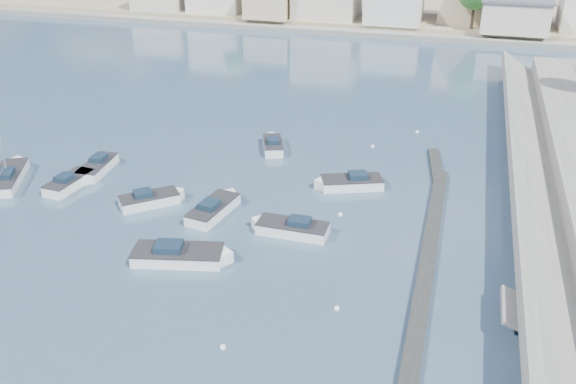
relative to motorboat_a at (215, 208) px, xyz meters
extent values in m
plane|color=#304761|center=(8.84, 28.32, -0.38)|extent=(400.00, 400.00, 0.00)
cube|color=slate|center=(22.99, 1.32, 0.52)|extent=(4.17, 90.00, 2.86)
cube|color=slate|center=(22.84, -7.68, 0.02)|extent=(5.31, 3.50, 1.94)
cube|color=black|center=(15.84, -1.68, -0.20)|extent=(1.00, 26.00, 0.35)
cube|color=black|center=(15.34, 12.32, -0.23)|extent=(2.00, 8.05, 0.30)
cube|color=gray|center=(8.84, 80.32, 0.32)|extent=(160.00, 40.00, 1.40)
cube|color=slate|center=(8.84, 59.32, 0.02)|extent=(160.00, 2.50, 0.80)
cube|color=beige|center=(-15.16, 63.32, 3.27)|extent=(7.00, 8.00, 4.50)
cube|color=silver|center=(4.84, 64.32, 3.52)|extent=(8.50, 8.50, 5.00)
cube|color=beige|center=(22.84, 63.32, 3.27)|extent=(9.50, 9.00, 4.50)
cylinder|color=#38281E|center=(-21.16, 63.32, 2.71)|extent=(0.44, 0.44, 3.38)
cylinder|color=#38281E|center=(-3.16, 66.32, 2.48)|extent=(0.44, 0.44, 2.93)
cylinder|color=#38281E|center=(16.84, 62.32, 2.82)|extent=(0.44, 0.44, 3.60)
cube|color=white|center=(-0.04, -0.27, -0.08)|extent=(2.71, 5.17, 1.00)
cube|color=white|center=(0.30, 1.82, -0.08)|extent=(1.90, 1.90, 1.00)
cube|color=#262628|center=(-0.04, -0.27, 0.42)|extent=(2.75, 5.18, 0.08)
cube|color=#162737|center=(-0.13, -0.75, 0.66)|extent=(1.42, 1.65, 0.48)
cube|color=white|center=(-5.30, -0.13, -0.08)|extent=(4.50, 4.22, 1.00)
cube|color=white|center=(-3.88, 1.10, -0.08)|extent=(1.35, 1.35, 1.00)
cube|color=#262628|center=(-5.30, -0.13, 0.42)|extent=(4.53, 4.25, 0.08)
cube|color=#162737|center=(-5.64, -0.41, 0.66)|extent=(1.72, 1.70, 0.48)
cube|color=white|center=(6.38, -1.37, -0.08)|extent=(5.01, 1.98, 1.00)
cube|color=white|center=(4.23, -1.33, -0.08)|extent=(1.89, 1.89, 1.00)
cube|color=#262628|center=(6.38, -1.37, 0.42)|extent=(5.02, 2.02, 0.08)
cube|color=#162737|center=(6.88, -1.38, 0.66)|extent=(1.52, 1.20, 0.48)
cube|color=white|center=(9.00, 6.99, -0.08)|extent=(5.25, 3.60, 1.00)
cube|color=white|center=(7.07, 6.24, -0.08)|extent=(1.85, 1.85, 1.00)
cube|color=#262628|center=(9.00, 6.99, 0.42)|extent=(5.26, 3.64, 0.08)
cube|color=#162737|center=(9.46, 7.16, 0.66)|extent=(1.80, 1.67, 0.48)
cube|color=white|center=(-12.88, 0.83, -0.08)|extent=(2.28, 4.63, 1.00)
cube|color=white|center=(-12.65, 2.73, -0.08)|extent=(1.75, 1.75, 1.00)
cube|color=#262628|center=(-12.88, 0.83, 0.42)|extent=(2.31, 4.63, 0.08)
cube|color=#162737|center=(-12.93, 0.39, 0.66)|extent=(1.24, 1.45, 0.48)
cube|color=white|center=(0.65, 12.68, -0.08)|extent=(2.94, 4.36, 1.00)
cube|color=white|center=(0.04, 14.30, -0.08)|extent=(1.51, 1.51, 1.00)
cube|color=#262628|center=(0.65, 12.68, 0.42)|extent=(2.97, 4.37, 0.08)
cube|color=#162737|center=(0.79, 12.30, 0.66)|extent=(1.37, 1.49, 0.48)
cube|color=white|center=(-12.28, 4.11, -0.08)|extent=(2.17, 4.86, 1.00)
cube|color=white|center=(-12.12, 2.08, -0.08)|extent=(1.78, 1.78, 1.00)
cube|color=#262628|center=(-12.28, 4.11, 0.42)|extent=(2.21, 4.87, 0.08)
cube|color=#162737|center=(-12.32, 4.58, 0.66)|extent=(1.22, 1.51, 0.48)
cube|color=white|center=(0.10, -6.76, -0.08)|extent=(6.18, 3.48, 1.00)
cube|color=white|center=(2.55, -6.22, -0.08)|extent=(2.23, 2.23, 1.00)
cube|color=#262628|center=(0.10, -6.76, 0.42)|extent=(6.19, 3.53, 0.08)
cube|color=#162737|center=(-0.47, -6.88, 0.66)|extent=(2.01, 1.76, 0.48)
cube|color=white|center=(-18.23, 0.33, -0.08)|extent=(4.29, 6.39, 1.00)
cube|color=white|center=(-19.30, 2.79, -0.08)|extent=(1.86, 1.86, 1.00)
cube|color=#262628|center=(-18.23, 0.33, 0.42)|extent=(4.32, 6.40, 0.08)
cube|color=#162737|center=(-17.99, -0.22, 0.66)|extent=(1.88, 2.18, 0.48)
cylinder|color=silver|center=(-17.75, -0.77, 1.12)|extent=(1.03, 2.23, 0.08)
sphere|color=white|center=(11.15, -9.06, -0.33)|extent=(0.35, 0.35, 0.35)
sphere|color=white|center=(9.09, 2.14, -0.33)|extent=(0.35, 0.35, 0.35)
sphere|color=white|center=(5.98, -14.03, -0.33)|extent=(0.35, 0.35, 0.35)
sphere|color=white|center=(21.84, 12.26, -0.33)|extent=(0.35, 0.35, 0.35)
sphere|color=white|center=(9.32, 15.79, -0.33)|extent=(0.35, 0.35, 0.35)
sphere|color=white|center=(12.93, 20.59, -0.33)|extent=(0.35, 0.35, 0.35)
camera|label=1|loc=(16.62, -38.96, 22.57)|focal=40.00mm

